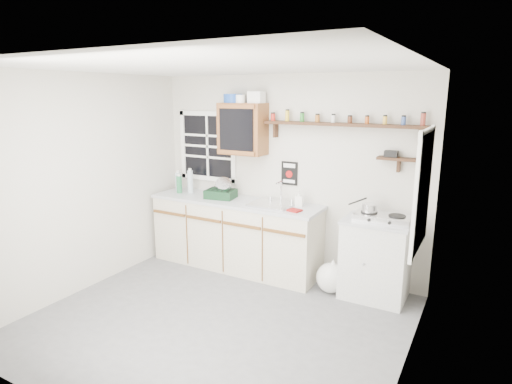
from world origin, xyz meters
TOP-DOWN VIEW (x-y plane):
  - room at (0.00, 0.00)m, footprint 3.64×3.24m
  - main_cabinet at (-0.58, 1.30)m, footprint 2.31×0.63m
  - right_cabinet at (1.25, 1.32)m, footprint 0.73×0.57m
  - sink at (-0.05, 1.30)m, footprint 0.52×0.44m
  - upper_cabinet at (-0.55, 1.44)m, footprint 0.60×0.32m
  - upper_cabinet_clutter at (-0.56, 1.44)m, footprint 0.55×0.24m
  - spice_shelf at (0.72, 1.51)m, footprint 1.91×0.18m
  - secondary_shelf at (1.36, 1.52)m, footprint 0.45×0.16m
  - warning_sign at (0.05, 1.59)m, footprint 0.22×0.02m
  - window_back at (-1.20, 1.59)m, footprint 0.93×0.03m
  - window_right at (1.79, 0.55)m, footprint 0.03×0.78m
  - water_bottles at (-1.45, 1.33)m, footprint 0.30×0.16m
  - dish_rack at (-0.79, 1.29)m, footprint 0.42×0.34m
  - soap_bottle at (0.27, 1.40)m, footprint 0.11×0.11m
  - rag at (0.31, 1.17)m, footprint 0.17×0.16m
  - hotplate at (1.30, 1.30)m, footprint 0.60×0.32m
  - saucepan at (1.15, 1.31)m, footprint 0.37×0.26m
  - trash_bag at (0.79, 1.18)m, footprint 0.38×0.34m

SIDE VIEW (x-z plane):
  - trash_bag at x=0.79m, z-range -0.03..0.40m
  - right_cabinet at x=1.25m, z-range 0.00..0.91m
  - main_cabinet at x=-0.58m, z-range 0.00..0.92m
  - rag at x=0.31m, z-range 0.92..0.94m
  - sink at x=-0.05m, z-range 0.79..1.08m
  - hotplate at x=1.30m, z-range 0.91..0.99m
  - dish_rack at x=-0.79m, z-range 0.87..1.15m
  - soap_bottle at x=0.27m, z-range 0.92..1.12m
  - saucepan at x=1.15m, z-range 0.95..1.12m
  - water_bottles at x=-1.45m, z-range 0.89..1.23m
  - room at x=0.00m, z-range -0.02..2.52m
  - warning_sign at x=0.05m, z-range 1.13..1.43m
  - window_right at x=1.79m, z-range 0.91..1.99m
  - window_back at x=-1.20m, z-range 1.06..2.04m
  - secondary_shelf at x=1.36m, z-range 1.46..1.69m
  - upper_cabinet at x=-0.55m, z-range 1.50..2.15m
  - spice_shelf at x=0.72m, z-range 1.75..2.10m
  - upper_cabinet_clutter at x=-0.56m, z-range 2.14..2.28m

